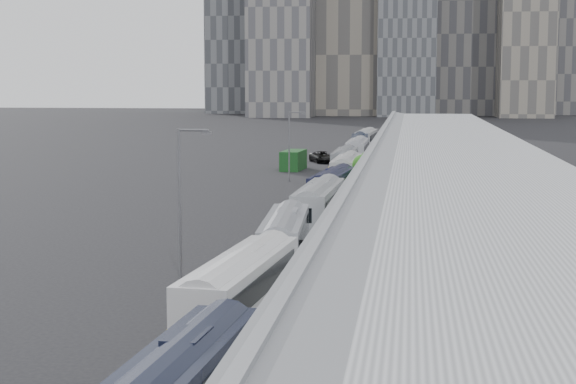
% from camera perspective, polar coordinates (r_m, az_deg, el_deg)
% --- Properties ---
extents(sidewalk, '(10.00, 170.00, 0.12)m').
position_cam_1_polar(sidewalk, '(61.84, 7.19, -3.70)').
color(sidewalk, gray).
rests_on(sidewalk, ground).
extents(lane_line, '(0.12, 160.00, 0.02)m').
position_cam_1_polar(lane_line, '(62.84, -2.44, -3.53)').
color(lane_line, gold).
rests_on(lane_line, ground).
extents(depot, '(12.45, 160.40, 7.20)m').
position_cam_1_polar(depot, '(61.38, 10.97, -0.59)').
color(depot, gray).
rests_on(depot, ground).
extents(bus_2, '(3.72, 12.83, 3.70)m').
position_cam_1_polar(bus_2, '(41.61, -3.03, -6.82)').
color(bus_2, silver).
rests_on(bus_2, ground).
extents(bus_3, '(3.20, 12.18, 3.52)m').
position_cam_1_polar(bus_3, '(55.31, -0.21, -3.42)').
color(bus_3, gray).
rests_on(bus_3, ground).
extents(bus_4, '(3.06, 13.03, 3.79)m').
position_cam_1_polar(bus_4, '(69.57, 2.02, -1.17)').
color(bus_4, '#909499').
rests_on(bus_4, ground).
extents(bus_5, '(3.61, 12.36, 3.56)m').
position_cam_1_polar(bus_5, '(82.61, 2.89, 0.06)').
color(bus_5, black).
rests_on(bus_5, ground).
extents(bus_6, '(2.82, 12.65, 3.68)m').
position_cam_1_polar(bus_6, '(97.82, 3.82, 1.17)').
color(bus_6, silver).
rests_on(bus_6, ground).
extents(bus_7, '(2.79, 12.48, 3.64)m').
position_cam_1_polar(bus_7, '(108.96, 3.70, 1.76)').
color(bus_7, slate).
rests_on(bus_7, ground).
extents(bus_8, '(2.90, 13.01, 3.80)m').
position_cam_1_polar(bus_8, '(125.85, 4.52, 2.48)').
color(bus_8, '#A5A6AF').
rests_on(bus_8, ground).
extents(bus_9, '(3.20, 12.82, 3.71)m').
position_cam_1_polar(bus_9, '(138.70, 4.65, 2.89)').
color(bus_9, '#161E32').
rests_on(bus_9, ground).
extents(bus_10, '(3.31, 13.18, 3.82)m').
position_cam_1_polar(bus_10, '(151.51, 5.08, 3.25)').
color(bus_10, '#B4B5B7').
rests_on(bus_10, ground).
extents(tree_1, '(1.13, 1.13, 4.12)m').
position_cam_1_polar(tree_1, '(38.90, 2.72, -4.99)').
color(tree_1, black).
rests_on(tree_1, ground).
extents(tree_2, '(1.48, 1.48, 3.57)m').
position_cam_1_polar(tree_2, '(64.16, 4.64, -0.81)').
color(tree_2, black).
rests_on(tree_2, ground).
extents(tree_3, '(2.78, 2.78, 4.78)m').
position_cam_1_polar(tree_3, '(89.55, 5.17, 1.79)').
color(tree_3, black).
rests_on(tree_3, ground).
extents(tree_4, '(1.50, 1.50, 4.32)m').
position_cam_1_polar(tree_4, '(107.72, 5.98, 2.73)').
color(tree_4, black).
rests_on(tree_4, ground).
extents(street_lamp_near, '(2.04, 0.22, 8.91)m').
position_cam_1_polar(street_lamp_near, '(52.26, -6.83, -0.02)').
color(street_lamp_near, '#59595E').
rests_on(street_lamp_near, ground).
extents(street_lamp_far, '(2.04, 0.22, 8.26)m').
position_cam_1_polar(street_lamp_far, '(103.89, 0.19, 3.32)').
color(street_lamp_far, '#59595E').
rests_on(street_lamp_far, ground).
extents(shipping_container, '(2.98, 6.45, 2.60)m').
position_cam_1_polar(shipping_container, '(118.22, 0.35, 2.07)').
color(shipping_container, '#123D17').
rests_on(shipping_container, ground).
extents(suv, '(4.76, 6.49, 1.64)m').
position_cam_1_polar(suv, '(129.37, 2.25, 2.28)').
color(suv, black).
rests_on(suv, ground).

